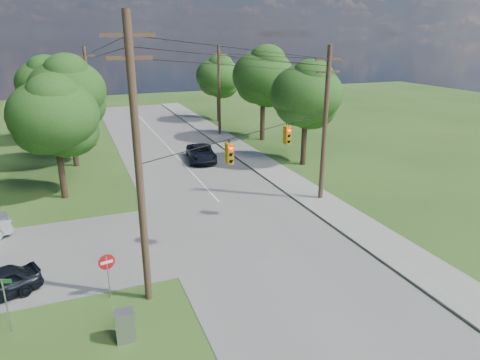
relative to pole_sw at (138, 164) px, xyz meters
name	(u,v)px	position (x,y,z in m)	size (l,w,h in m)	color
ground	(248,281)	(4.60, -0.40, -6.23)	(140.00, 140.00, 0.00)	#2A4D19
main_road	(247,232)	(6.60, 4.60, -6.21)	(10.00, 100.00, 0.03)	gray
sidewalk_east	(342,214)	(13.30, 4.60, -6.17)	(2.60, 100.00, 0.12)	#9A9790
pole_sw	(138,164)	(0.00, 0.00, 0.00)	(2.00, 0.32, 12.00)	brown
pole_ne	(325,123)	(13.50, 7.60, -0.76)	(2.00, 0.32, 10.50)	brown
pole_north_e	(219,90)	(13.50, 29.60, -1.10)	(2.00, 0.32, 10.00)	brown
pole_north_w	(89,96)	(-0.40, 29.60, -1.10)	(2.00, 0.32, 10.00)	brown
power_lines	(202,66)	(6.10, 11.14, 2.93)	(13.93, 29.62, 4.93)	black
traffic_signals	(261,143)	(7.15, 4.03, -0.73)	(4.91, 3.27, 1.05)	#C98D0B
tree_w_near	(54,116)	(-3.40, 14.60, -0.30)	(6.00, 6.00, 8.40)	#413020
tree_w_mid	(67,91)	(-2.40, 22.60, 0.35)	(6.40, 6.40, 9.22)	#413020
tree_w_far	(46,84)	(-4.40, 32.60, 0.02)	(6.00, 6.00, 8.73)	#413020
tree_e_near	(306,94)	(16.60, 15.60, 0.02)	(6.20, 6.20, 8.81)	#413020
tree_e_mid	(263,76)	(17.10, 25.60, 0.68)	(6.60, 6.60, 9.64)	#413020
tree_e_far	(218,76)	(16.10, 37.60, -0.31)	(5.80, 5.80, 8.32)	#413020
car_main_north	(201,153)	(8.40, 20.00, -5.47)	(2.40, 5.20, 1.45)	black
control_cabinet	(125,326)	(-1.30, -2.48, -5.58)	(0.72, 0.52, 1.30)	gray
do_not_enter_sign	(107,266)	(-1.59, 0.60, -4.63)	(0.72, 0.17, 2.18)	gray
street_name_sign	(5,298)	(-5.46, -0.29, -4.70)	(0.68, 0.25, 2.36)	gray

